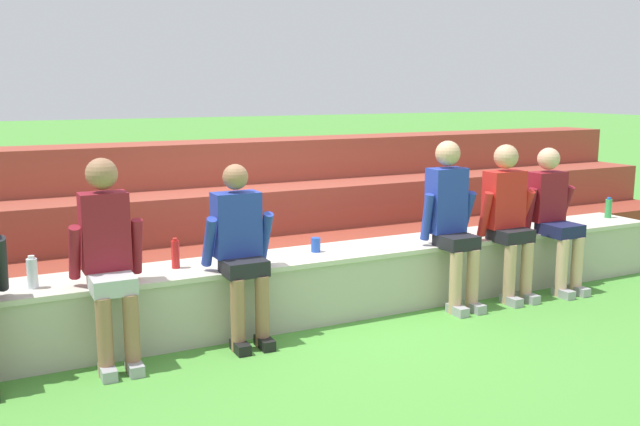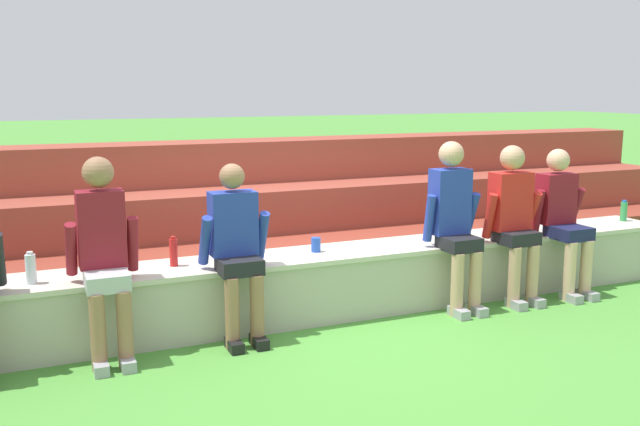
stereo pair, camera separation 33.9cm
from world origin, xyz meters
The scene contains 13 objects.
ground_plane centered at (0.00, 0.00, 0.00)m, with size 80.00×80.00×0.00m, color #4C9338.
stone_seating_wall centered at (0.00, 0.29, 0.30)m, with size 7.24×0.62×0.56m.
brick_bleachers centered at (0.00, 2.08, 0.53)m, with size 10.66×1.94×1.37m.
person_left_of_center centered at (-1.92, 0.01, 0.81)m, with size 0.51×0.59×1.48m.
person_center centered at (-0.93, 0.00, 0.75)m, with size 0.54×0.52×1.39m.
person_right_of_center centered at (1.07, 0.01, 0.82)m, with size 0.52×0.56×1.50m.
person_far_right centered at (1.69, -0.03, 0.79)m, with size 0.55×0.50×1.45m.
person_rightmost_edge centered at (2.29, -0.01, 0.76)m, with size 0.54×0.60×1.39m.
water_bottle_mid_left centered at (3.43, 0.32, 0.67)m, with size 0.07×0.07×0.22m.
water_bottle_near_left centered at (-1.36, 0.32, 0.68)m, with size 0.06×0.06×0.24m.
water_bottle_center_gap centered at (-2.41, 0.23, 0.68)m, with size 0.07×0.07×0.24m.
plastic_cup_left_end centered at (2.71, 0.31, 0.63)m, with size 0.08×0.08×0.13m, color red.
plastic_cup_right_end centered at (-0.13, 0.32, 0.63)m, with size 0.08×0.08×0.12m, color blue.
Camera 2 is at (-2.43, -5.08, 1.97)m, focal length 39.14 mm.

